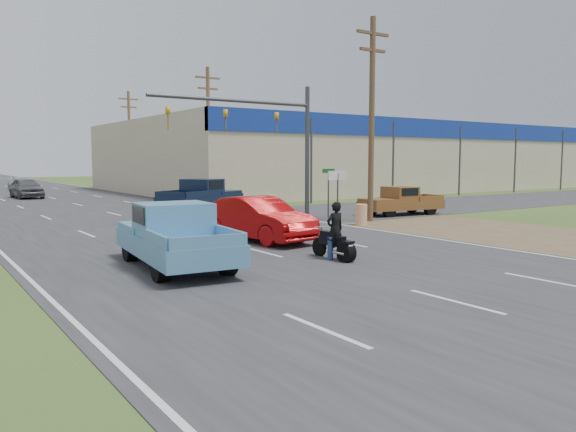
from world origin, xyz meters
TOP-DOWN VIEW (x-y plane):
  - ground at (0.00, 0.00)m, footprint 200.00×200.00m
  - main_road at (0.00, 40.00)m, footprint 15.00×180.00m
  - cross_road at (0.00, 18.00)m, footprint 120.00×10.00m
  - dirt_verge at (11.00, 10.00)m, footprint 8.00×18.00m
  - big_box_store at (32.00, 39.93)m, footprint 50.00×28.10m
  - utility_pole_1 at (9.50, 13.00)m, footprint 2.00×0.28m
  - utility_pole_2 at (9.50, 31.00)m, footprint 2.00×0.28m
  - utility_pole_3 at (9.50, 49.00)m, footprint 2.00×0.28m
  - tree_3 at (55.00, 70.00)m, footprint 8.40×8.40m
  - tree_5 at (30.00, 95.00)m, footprint 7.98×7.98m
  - barrel_0 at (8.00, 12.00)m, footprint 0.56×0.56m
  - barrel_1 at (8.40, 20.50)m, footprint 0.56×0.56m
  - lane_sign at (8.20, 14.00)m, footprint 1.20×0.08m
  - street_name_sign at (8.80, 15.50)m, footprint 0.80×0.08m
  - signal_mast at (5.82, 17.00)m, footprint 9.12×0.40m
  - red_convertible at (1.29, 10.29)m, footprint 2.47×5.26m
  - motorcycle at (1.15, 5.49)m, footprint 0.60×1.93m
  - rider at (1.15, 5.53)m, footprint 0.62×0.41m
  - blue_pickup at (-3.42, 7.23)m, footprint 2.73×5.80m
  - navy_pickup at (4.98, 22.79)m, footprint 6.21×4.70m
  - brown_pickup at (13.02, 14.45)m, footprint 4.97×2.35m
  - distant_car_grey at (-1.69, 41.15)m, footprint 2.17×4.88m
  - distant_car_silver at (0.02, 54.04)m, footprint 2.37×4.68m

SIDE VIEW (x-z plane):
  - ground at x=0.00m, z-range 0.00..0.00m
  - dirt_verge at x=11.00m, z-range 0.00..0.01m
  - cross_road at x=0.00m, z-range 0.00..0.02m
  - main_road at x=0.00m, z-range 0.00..0.02m
  - motorcycle at x=1.15m, z-range -0.06..0.93m
  - barrel_0 at x=8.00m, z-range 0.00..1.00m
  - barrel_1 at x=8.40m, z-range 0.00..1.00m
  - distant_car_silver at x=0.02m, z-range 0.00..1.30m
  - brown_pickup at x=13.02m, z-range 0.01..1.60m
  - distant_car_grey at x=-1.69m, z-range 0.00..1.63m
  - red_convertible at x=1.29m, z-range 0.00..1.67m
  - rider at x=1.15m, z-range 0.00..1.70m
  - blue_pickup at x=-3.42m, z-range 0.01..1.87m
  - navy_pickup at x=4.98m, z-range 0.01..1.95m
  - street_name_sign at x=8.80m, z-range 0.30..2.91m
  - lane_sign at x=8.20m, z-range 0.64..3.16m
  - big_box_store at x=32.00m, z-range 0.01..6.61m
  - signal_mast at x=5.82m, z-range 1.30..8.30m
  - utility_pole_1 at x=9.50m, z-range 0.32..10.32m
  - utility_pole_2 at x=9.50m, z-range 0.32..10.32m
  - utility_pole_3 at x=9.50m, z-range 0.32..10.32m
  - tree_5 at x=30.00m, z-range 0.94..10.82m
  - tree_3 at x=55.00m, z-range 0.99..11.39m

